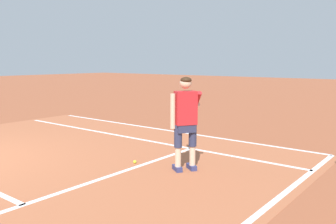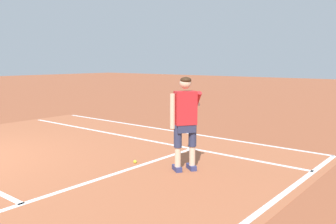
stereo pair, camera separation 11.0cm
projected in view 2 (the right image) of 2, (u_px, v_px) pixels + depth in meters
The scene contains 5 objects.
line_service at pixel (22, 204), 4.99m from camera, with size 8.23×0.10×0.01m, color white.
line_singles_right at pixel (134, 138), 9.30m from camera, with size 0.10×9.10×0.01m, color white.
line_doubles_right at pixel (167, 130), 10.36m from camera, with size 0.10×9.10×0.01m, color white.
tennis_player at pixel (185, 117), 6.41m from camera, with size 1.08×0.87×1.71m.
tennis_ball_near_feet at pixel (135, 162), 6.98m from camera, with size 0.07×0.07×0.07m, color #CCE02D.
Camera 2 is at (-2.40, -7.83, 1.99)m, focal length 38.09 mm.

